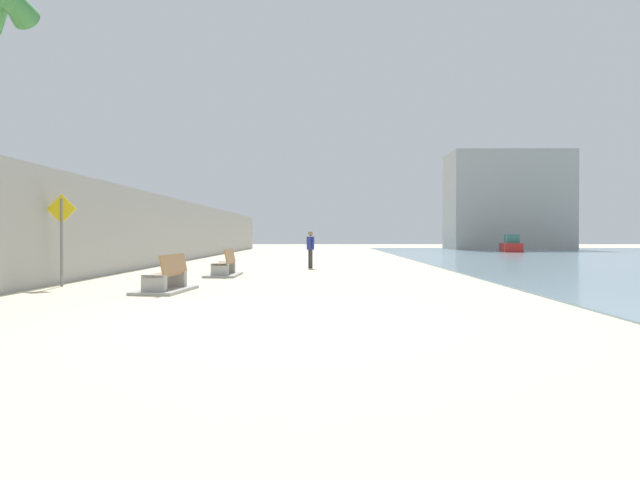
{
  "coord_description": "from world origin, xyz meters",
  "views": [
    {
      "loc": [
        0.82,
        -9.44,
        1.47
      ],
      "look_at": [
        0.68,
        10.75,
        1.29
      ],
      "focal_mm": 30.07,
      "sensor_mm": 36.0,
      "label": 1
    }
  ],
  "objects_px": {
    "bench_far": "(224,270)",
    "person_walking": "(310,247)",
    "boat_outer": "(511,245)",
    "pedestrian_sign": "(62,229)",
    "bench_near": "(166,283)"
  },
  "relations": [
    {
      "from": "bench_far",
      "to": "person_walking",
      "type": "bearing_deg",
      "value": 56.67
    },
    {
      "from": "bench_far",
      "to": "pedestrian_sign",
      "type": "xyz_separation_m",
      "value": [
        -3.93,
        -3.96,
        1.42
      ]
    },
    {
      "from": "bench_near",
      "to": "bench_far",
      "type": "height_order",
      "value": "same"
    },
    {
      "from": "bench_near",
      "to": "person_walking",
      "type": "xyz_separation_m",
      "value": [
        3.51,
        9.92,
        0.73
      ]
    },
    {
      "from": "bench_near",
      "to": "person_walking",
      "type": "bearing_deg",
      "value": 70.53
    },
    {
      "from": "person_walking",
      "to": "pedestrian_sign",
      "type": "xyz_separation_m",
      "value": [
        -6.93,
        -8.51,
        0.68
      ]
    },
    {
      "from": "bench_far",
      "to": "boat_outer",
      "type": "xyz_separation_m",
      "value": [
        19.98,
        27.71,
        0.36
      ]
    },
    {
      "from": "boat_outer",
      "to": "pedestrian_sign",
      "type": "distance_m",
      "value": 39.7
    },
    {
      "from": "bench_near",
      "to": "boat_outer",
      "type": "height_order",
      "value": "boat_outer"
    },
    {
      "from": "boat_outer",
      "to": "pedestrian_sign",
      "type": "height_order",
      "value": "pedestrian_sign"
    },
    {
      "from": "boat_outer",
      "to": "person_walking",
      "type": "bearing_deg",
      "value": -126.26
    },
    {
      "from": "person_walking",
      "to": "boat_outer",
      "type": "distance_m",
      "value": 28.72
    },
    {
      "from": "bench_far",
      "to": "bench_near",
      "type": "bearing_deg",
      "value": -95.47
    },
    {
      "from": "pedestrian_sign",
      "to": "bench_near",
      "type": "bearing_deg",
      "value": -22.39
    },
    {
      "from": "bench_far",
      "to": "pedestrian_sign",
      "type": "height_order",
      "value": "pedestrian_sign"
    }
  ]
}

